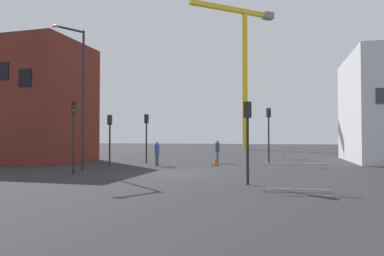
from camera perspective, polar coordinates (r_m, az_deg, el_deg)
ground at (r=19.42m, az=-2.41°, el=-7.62°), size 160.00×160.00×0.00m
brick_building at (r=31.88m, az=-26.29°, el=3.77°), size 10.03×6.98×9.82m
construction_crane at (r=57.88m, az=8.65°, el=11.75°), size 12.77×10.70×23.48m
streetlamp_tall at (r=22.22m, az=-18.39°, el=6.38°), size 1.21×1.72×8.74m
traffic_light_crosswalk at (r=26.63m, az=12.80°, el=0.23°), size 0.36×0.38×4.28m
traffic_light_median at (r=20.12m, az=-19.36°, el=0.53°), size 0.36×0.38×4.11m
traffic_light_island at (r=24.37m, az=-13.70°, el=-0.58°), size 0.39×0.30×3.61m
traffic_light_near at (r=14.89m, az=9.36°, el=-0.07°), size 0.34×0.39×3.60m
traffic_light_verge at (r=26.94m, az=-7.68°, el=-0.37°), size 0.29×0.39×3.85m
pedestrian_walking at (r=24.03m, az=-5.91°, el=-3.98°), size 0.34×0.34×1.76m
pedestrian_waiting at (r=26.80m, az=4.32°, el=-3.61°), size 0.34×0.34×1.84m
safety_barrier_front at (r=31.44m, az=17.03°, el=-4.18°), size 2.26×0.39×1.08m
safety_barrier_mid_span at (r=13.35m, az=17.05°, el=-7.93°), size 2.51×0.29×1.08m
traffic_cone_on_verge at (r=24.73m, az=3.99°, el=-5.71°), size 0.54×0.54×0.55m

